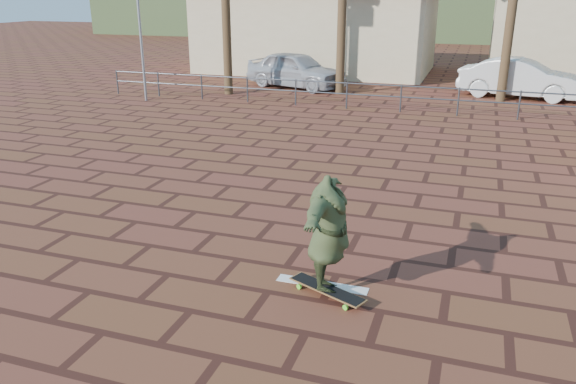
# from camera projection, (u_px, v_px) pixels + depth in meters

# --- Properties ---
(ground) EXTENTS (120.00, 120.00, 0.00)m
(ground) POSITION_uv_depth(u_px,v_px,m) (302.00, 246.00, 9.75)
(ground) COLOR brown
(ground) RESTS_ON ground
(paint_stripe) EXTENTS (1.40, 0.22, 0.01)m
(paint_stripe) POSITION_uv_depth(u_px,v_px,m) (322.00, 284.00, 8.47)
(paint_stripe) COLOR white
(paint_stripe) RESTS_ON ground
(guardrail) EXTENTS (24.06, 0.06, 1.00)m
(guardrail) POSITION_uv_depth(u_px,v_px,m) (401.00, 93.00, 20.21)
(guardrail) COLOR #47494F
(guardrail) RESTS_ON ground
(building_west) EXTENTS (12.60, 7.60, 4.50)m
(building_west) POSITION_uv_depth(u_px,v_px,m) (318.00, 27.00, 30.39)
(building_west) COLOR beige
(building_west) RESTS_ON ground
(hill_front) EXTENTS (70.00, 18.00, 6.00)m
(hill_front) POSITION_uv_depth(u_px,v_px,m) (459.00, 3.00, 53.29)
(hill_front) COLOR #384C28
(hill_front) RESTS_ON ground
(longboard) EXTENTS (1.25, 0.75, 0.12)m
(longboard) POSITION_uv_depth(u_px,v_px,m) (327.00, 290.00, 8.13)
(longboard) COLOR olive
(longboard) RESTS_ON ground
(skateboarder) EXTENTS (0.79, 2.17, 1.73)m
(skateboarder) POSITION_uv_depth(u_px,v_px,m) (329.00, 234.00, 7.83)
(skateboarder) COLOR #364123
(skateboarder) RESTS_ON longboard
(car_silver) EXTENTS (5.08, 3.32, 1.61)m
(car_silver) POSITION_uv_depth(u_px,v_px,m) (296.00, 70.00, 25.33)
(car_silver) COLOR #B1B3B9
(car_silver) RESTS_ON ground
(car_white) EXTENTS (5.03, 2.50, 1.58)m
(car_white) POSITION_uv_depth(u_px,v_px,m) (520.00, 78.00, 22.91)
(car_white) COLOR silver
(car_white) RESTS_ON ground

